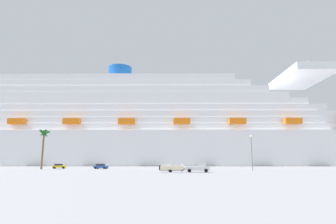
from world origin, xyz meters
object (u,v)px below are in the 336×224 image
(cruise_ship, at_px, (178,131))
(street_lamp, at_px, (251,148))
(pickup_truck, at_px, (198,168))
(parked_car_blue_suv, at_px, (101,166))
(palm_tree, at_px, (44,138))
(parked_car_yellow_taxi, at_px, (59,166))
(small_boat_on_trailer, at_px, (174,168))
(parked_car_white_van, at_px, (102,166))

(cruise_ship, height_order, street_lamp, cruise_ship)
(street_lamp, bearing_deg, pickup_truck, -144.62)
(street_lamp, relative_size, parked_car_blue_suv, 2.04)
(palm_tree, relative_size, parked_car_yellow_taxi, 2.70)
(pickup_truck, bearing_deg, parked_car_blue_suv, 138.11)
(small_boat_on_trailer, bearing_deg, parked_car_blue_suv, 132.73)
(parked_car_yellow_taxi, bearing_deg, small_boat_on_trailer, -36.92)
(pickup_truck, bearing_deg, cruise_ship, 91.54)
(cruise_ship, height_order, parked_car_yellow_taxi, cruise_ship)
(pickup_truck, relative_size, parked_car_white_van, 1.26)
(small_boat_on_trailer, relative_size, street_lamp, 0.75)
(cruise_ship, relative_size, parked_car_white_van, 60.17)
(street_lamp, height_order, parked_car_white_van, street_lamp)
(cruise_ship, distance_m, parked_car_blue_suv, 69.43)
(pickup_truck, xyz_separation_m, palm_tree, (-45.84, 20.88, 8.67))
(street_lamp, xyz_separation_m, parked_car_white_van, (-46.11, 22.07, -5.18))
(cruise_ship, xyz_separation_m, parked_car_yellow_taxi, (-41.48, -58.15, -17.91))
(small_boat_on_trailer, bearing_deg, street_lamp, 26.44)
(small_boat_on_trailer, bearing_deg, parked_car_white_van, 127.43)
(pickup_truck, distance_m, parked_car_white_van, 45.04)
(cruise_ship, xyz_separation_m, parked_car_blue_suv, (-26.56, -61.60, -17.90))
(pickup_truck, distance_m, palm_tree, 51.12)
(palm_tree, bearing_deg, parked_car_blue_suv, 16.65)
(parked_car_blue_suv, height_order, parked_car_white_van, same)
(small_boat_on_trailer, xyz_separation_m, parked_car_white_van, (-24.95, 32.60, -0.13))
(parked_car_blue_suv, bearing_deg, parked_car_white_van, 101.97)
(parked_car_blue_suv, bearing_deg, palm_tree, -163.35)
(pickup_truck, distance_m, street_lamp, 19.83)
(cruise_ship, relative_size, small_boat_on_trailer, 38.99)
(pickup_truck, xyz_separation_m, street_lamp, (15.66, 11.12, 4.97))
(palm_tree, xyz_separation_m, parked_car_yellow_taxi, (2.01, 8.52, -8.89))
(street_lamp, height_order, parked_car_blue_suv, street_lamp)
(small_boat_on_trailer, bearing_deg, palm_tree, 153.30)
(small_boat_on_trailer, relative_size, parked_car_yellow_taxi, 1.55)
(palm_tree, height_order, parked_car_blue_suv, palm_tree)
(small_boat_on_trailer, distance_m, parked_car_white_van, 41.05)
(pickup_truck, height_order, parked_car_white_van, pickup_truck)
(pickup_truck, height_order, street_lamp, street_lamp)
(palm_tree, height_order, parked_car_white_van, palm_tree)
(parked_car_white_van, bearing_deg, street_lamp, -25.58)
(cruise_ship, height_order, parked_car_white_van, cruise_ship)
(parked_car_white_van, bearing_deg, small_boat_on_trailer, -52.57)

